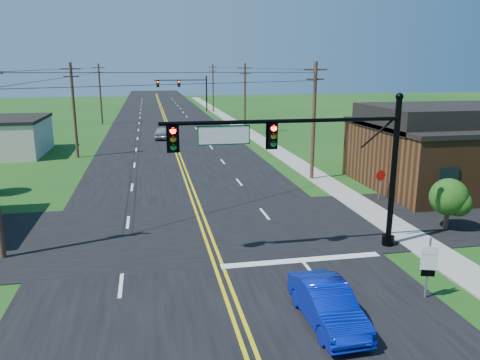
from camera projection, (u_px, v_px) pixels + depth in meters
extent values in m
cube|color=black|center=(169.00, 133.00, 61.60)|extent=(16.00, 220.00, 0.04)
cube|color=black|center=(202.00, 230.00, 25.39)|extent=(70.00, 10.00, 0.04)
cube|color=gray|center=(265.00, 143.00, 54.03)|extent=(2.00, 160.00, 0.08)
cylinder|color=black|center=(393.00, 175.00, 22.37)|extent=(0.28, 0.28, 7.20)
cylinder|color=black|center=(388.00, 241.00, 23.16)|extent=(0.60, 0.60, 0.50)
sphere|color=black|center=(400.00, 97.00, 21.49)|extent=(0.36, 0.36, 0.36)
cylinder|color=black|center=(284.00, 121.00, 20.70)|extent=(11.00, 0.18, 0.18)
cube|color=#045219|center=(224.00, 135.00, 20.32)|extent=(2.30, 0.06, 0.85)
cylinder|color=black|center=(207.00, 93.00, 90.99)|extent=(0.28, 0.28, 7.20)
cylinder|color=black|center=(207.00, 110.00, 91.79)|extent=(0.60, 0.60, 0.50)
sphere|color=black|center=(206.00, 73.00, 90.11)|extent=(0.36, 0.36, 0.36)
cylinder|color=black|center=(180.00, 80.00, 89.48)|extent=(10.00, 0.18, 0.18)
cube|color=#045219|center=(164.00, 83.00, 89.02)|extent=(2.30, 0.06, 0.85)
cube|color=#513017|center=(463.00, 156.00, 34.33)|extent=(14.00, 11.00, 4.40)
cube|color=black|center=(467.00, 125.00, 33.77)|extent=(14.20, 11.20, 0.30)
cylinder|color=#352718|center=(74.00, 111.00, 44.46)|extent=(0.28, 0.28, 9.00)
cube|color=#352718|center=(71.00, 69.00, 43.54)|extent=(1.80, 0.12, 0.12)
cube|color=#352718|center=(71.00, 77.00, 43.70)|extent=(1.40, 0.12, 0.12)
cylinder|color=#352718|center=(100.00, 94.00, 70.20)|extent=(0.28, 0.28, 9.00)
cube|color=#352718|center=(98.00, 68.00, 69.27)|extent=(1.80, 0.12, 0.12)
cube|color=#352718|center=(99.00, 73.00, 69.44)|extent=(1.40, 0.12, 0.12)
cylinder|color=#352718|center=(314.00, 122.00, 35.68)|extent=(0.28, 0.28, 9.00)
cube|color=#352718|center=(316.00, 70.00, 34.76)|extent=(1.80, 0.12, 0.12)
cube|color=#352718|center=(315.00, 79.00, 34.92)|extent=(1.40, 0.12, 0.12)
cylinder|color=#352718|center=(245.00, 99.00, 60.46)|extent=(0.28, 0.28, 9.00)
cube|color=#352718|center=(245.00, 68.00, 59.54)|extent=(1.80, 0.12, 0.12)
cube|color=#352718|center=(245.00, 74.00, 59.70)|extent=(1.40, 0.12, 0.12)
cylinder|color=#352718|center=(213.00, 88.00, 89.06)|extent=(0.28, 0.28, 9.00)
cube|color=#352718|center=(213.00, 67.00, 88.13)|extent=(1.80, 0.12, 0.12)
cube|color=#352718|center=(213.00, 71.00, 88.30)|extent=(1.40, 0.12, 0.12)
cylinder|color=#352718|center=(363.00, 156.00, 41.51)|extent=(0.24, 0.24, 1.85)
sphere|color=#174610|center=(364.00, 137.00, 41.11)|extent=(3.00, 3.00, 3.00)
cylinder|color=#352718|center=(446.00, 218.00, 25.28)|extent=(0.24, 0.24, 1.32)
sphere|color=#174610|center=(449.00, 197.00, 25.00)|extent=(2.00, 2.00, 2.00)
imported|color=#081CAD|center=(327.00, 305.00, 16.00)|extent=(1.61, 4.33, 1.41)
imported|color=#B2B2B7|center=(162.00, 133.00, 56.79)|extent=(2.24, 4.39, 1.43)
cylinder|color=slate|center=(428.00, 269.00, 17.63)|extent=(0.10, 0.10, 2.48)
cube|color=white|center=(430.00, 251.00, 17.42)|extent=(0.60, 0.22, 0.34)
cube|color=white|center=(429.00, 262.00, 17.53)|extent=(0.60, 0.22, 0.62)
cube|color=black|center=(428.00, 273.00, 17.63)|extent=(0.49, 0.18, 0.25)
cylinder|color=slate|center=(380.00, 186.00, 30.84)|extent=(0.07, 0.07, 1.92)
cylinder|color=#A91109|center=(381.00, 175.00, 30.64)|extent=(0.73, 0.11, 0.73)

